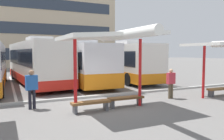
{
  "coord_description": "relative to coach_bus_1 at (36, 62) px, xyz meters",
  "views": [
    {
      "loc": [
        -4.11,
        -9.78,
        2.5
      ],
      "look_at": [
        2.44,
        3.79,
        1.33
      ],
      "focal_mm": 35.94,
      "sensor_mm": 36.0,
      "label": 1
    }
  ],
  "objects": [
    {
      "name": "coach_bus_1",
      "position": [
        0.0,
        0.0,
        0.0
      ],
      "size": [
        3.55,
        11.93,
        3.64
      ],
      "color": "silver",
      "rests_on": "ground"
    },
    {
      "name": "waiting_passenger_0",
      "position": [
        -1.22,
        -8.53,
        -0.7
      ],
      "size": [
        0.53,
        0.29,
        1.74
      ],
      "color": "black",
      "rests_on": "ground"
    },
    {
      "name": "waiting_shelter_1",
      "position": [
        1.87,
        -10.32,
        1.41
      ],
      "size": [
        4.12,
        4.93,
        3.41
      ],
      "color": "red",
      "rests_on": "ground"
    },
    {
      "name": "lane_stripe_2",
      "position": [
        1.83,
        -0.35,
        -1.71
      ],
      "size": [
        0.16,
        14.0,
        0.01
      ],
      "primitive_type": "cube",
      "color": "white",
      "rests_on": "ground"
    },
    {
      "name": "lane_stripe_3",
      "position": [
        5.43,
        -0.35,
        -1.71
      ],
      "size": [
        0.16,
        14.0,
        0.01
      ],
      "primitive_type": "cube",
      "color": "white",
      "rests_on": "ground"
    },
    {
      "name": "bench_3",
      "position": [
        2.77,
        -9.9,
        -1.38
      ],
      "size": [
        1.75,
        0.48,
        0.45
      ],
      "color": "brown",
      "rests_on": "ground"
    },
    {
      "name": "terminal_building",
      "position": [
        1.85,
        27.67,
        8.68
      ],
      "size": [
        30.64,
        15.31,
        23.52
      ],
      "color": "#C6B293",
      "rests_on": "ground"
    },
    {
      "name": "lane_stripe_1",
      "position": [
        -1.77,
        -0.35,
        -1.71
      ],
      "size": [
        0.16,
        14.0,
        0.01
      ],
      "primitive_type": "cube",
      "color": "white",
      "rests_on": "ground"
    },
    {
      "name": "bench_2",
      "position": [
        0.97,
        -10.07,
        -1.38
      ],
      "size": [
        1.69,
        0.43,
        0.45
      ],
      "color": "brown",
      "rests_on": "ground"
    },
    {
      "name": "waiting_passenger_1",
      "position": [
        5.85,
        -9.38,
        -0.78
      ],
      "size": [
        0.48,
        0.25,
        1.62
      ],
      "color": "brown",
      "rests_on": "ground"
    },
    {
      "name": "coach_bus_2",
      "position": [
        3.42,
        -0.61,
        -0.15
      ],
      "size": [
        3.08,
        12.11,
        3.44
      ],
      "color": "silver",
      "rests_on": "ground"
    },
    {
      "name": "platform_kerb",
      "position": [
        1.83,
        -7.29,
        -1.65
      ],
      "size": [
        44.0,
        0.24,
        0.12
      ],
      "primitive_type": "cube",
      "color": "#ADADA8",
      "rests_on": "ground"
    },
    {
      "name": "coach_bus_3",
      "position": [
        7.38,
        -1.03,
        -0.1
      ],
      "size": [
        3.06,
        10.37,
        3.51
      ],
      "color": "silver",
      "rests_on": "ground"
    },
    {
      "name": "bench_4",
      "position": [
        8.96,
        -9.99,
        -1.38
      ],
      "size": [
        1.71,
        0.48,
        0.45
      ],
      "color": "brown",
      "rests_on": "ground"
    },
    {
      "name": "ground_plane",
      "position": [
        1.83,
        -9.08,
        -1.71
      ],
      "size": [
        160.0,
        160.0,
        0.0
      ],
      "primitive_type": "plane",
      "color": "slate"
    },
    {
      "name": "lane_stripe_4",
      "position": [
        9.03,
        -0.35,
        -1.71
      ],
      "size": [
        0.16,
        14.0,
        0.01
      ],
      "primitive_type": "cube",
      "color": "white",
      "rests_on": "ground"
    }
  ]
}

